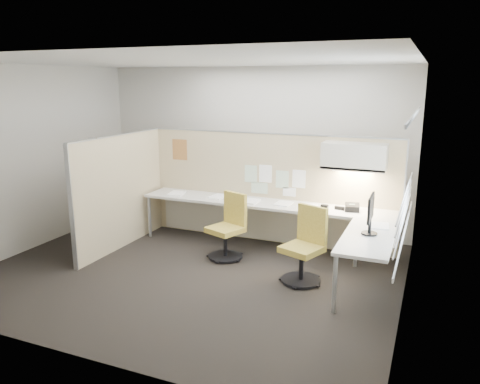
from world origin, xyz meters
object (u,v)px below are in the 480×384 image
at_px(desk, 282,215).
at_px(chair_right, 305,248).
at_px(chair_left, 229,229).
at_px(phone, 352,208).
at_px(monitor, 371,212).

distance_m(desk, chair_right, 1.04).
bearing_deg(chair_right, chair_left, -176.53).
bearing_deg(chair_right, phone, 88.52).
xyz_separation_m(chair_right, phone, (0.41, 1.01, 0.33)).
xyz_separation_m(desk, chair_left, (-0.68, -0.46, -0.16)).
height_order(chair_left, monitor, monitor).
relative_size(chair_left, chair_right, 0.98).
height_order(chair_right, phone, chair_right).
distance_m(chair_right, monitor, 0.96).
xyz_separation_m(chair_left, phone, (1.67, 0.62, 0.34)).
relative_size(chair_right, phone, 4.06).
height_order(desk, monitor, monitor).
bearing_deg(chair_left, desk, 55.25).
bearing_deg(monitor, chair_right, 90.65).
bearing_deg(desk, monitor, -31.04).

